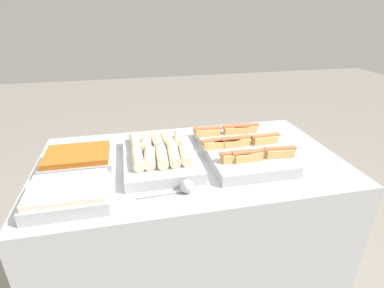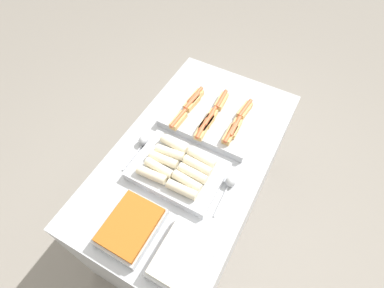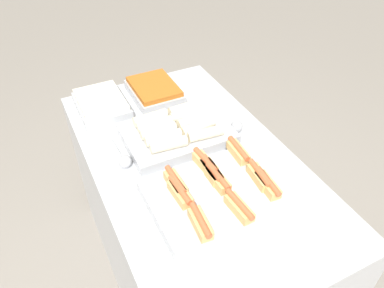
{
  "view_description": "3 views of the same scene",
  "coord_description": "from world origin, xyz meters",
  "px_view_note": "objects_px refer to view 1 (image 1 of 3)",
  "views": [
    {
      "loc": [
        -0.26,
        -1.23,
        1.55
      ],
      "look_at": [
        0.01,
        0.0,
        0.97
      ],
      "focal_mm": 28.0,
      "sensor_mm": 36.0,
      "label": 1
    },
    {
      "loc": [
        -0.79,
        -0.44,
        2.26
      ],
      "look_at": [
        0.01,
        0.0,
        0.97
      ],
      "focal_mm": 28.0,
      "sensor_mm": 36.0,
      "label": 2
    },
    {
      "loc": [
        1.05,
        -0.52,
        1.95
      ],
      "look_at": [
        0.01,
        0.0,
        0.97
      ],
      "focal_mm": 35.0,
      "sensor_mm": 36.0,
      "label": 3
    }
  ],
  "objects_px": {
    "serving_spoon_near": "(184,187)",
    "serving_spoon_far": "(166,135)",
    "tray_side_back": "(78,160)",
    "tray_hotdogs": "(240,148)",
    "tray_wraps": "(160,155)",
    "tray_side_front": "(69,194)"
  },
  "relations": [
    {
      "from": "tray_hotdogs",
      "to": "serving_spoon_near",
      "type": "height_order",
      "value": "tray_hotdogs"
    },
    {
      "from": "tray_side_back",
      "to": "serving_spoon_near",
      "type": "xyz_separation_m",
      "value": [
        0.42,
        -0.3,
        -0.01
      ]
    },
    {
      "from": "tray_wraps",
      "to": "serving_spoon_near",
      "type": "relative_size",
      "value": 2.03
    },
    {
      "from": "serving_spoon_near",
      "to": "serving_spoon_far",
      "type": "bearing_deg",
      "value": 89.96
    },
    {
      "from": "tray_side_front",
      "to": "serving_spoon_far",
      "type": "height_order",
      "value": "tray_side_front"
    },
    {
      "from": "tray_side_back",
      "to": "serving_spoon_far",
      "type": "height_order",
      "value": "tray_side_back"
    },
    {
      "from": "tray_side_front",
      "to": "tray_side_back",
      "type": "height_order",
      "value": "same"
    },
    {
      "from": "tray_side_front",
      "to": "tray_hotdogs",
      "type": "bearing_deg",
      "value": 17.62
    },
    {
      "from": "tray_wraps",
      "to": "tray_side_front",
      "type": "distance_m",
      "value": 0.43
    },
    {
      "from": "tray_side_back",
      "to": "serving_spoon_near",
      "type": "distance_m",
      "value": 0.52
    },
    {
      "from": "tray_wraps",
      "to": "serving_spoon_near",
      "type": "bearing_deg",
      "value": -76.96
    },
    {
      "from": "tray_hotdogs",
      "to": "serving_spoon_near",
      "type": "distance_m",
      "value": 0.42
    },
    {
      "from": "tray_side_front",
      "to": "serving_spoon_near",
      "type": "xyz_separation_m",
      "value": [
        0.42,
        -0.03,
        -0.01
      ]
    },
    {
      "from": "tray_hotdogs",
      "to": "tray_side_back",
      "type": "xyz_separation_m",
      "value": [
        -0.75,
        0.04,
        -0.0
      ]
    },
    {
      "from": "serving_spoon_near",
      "to": "serving_spoon_far",
      "type": "relative_size",
      "value": 1.0
    },
    {
      "from": "tray_wraps",
      "to": "tray_side_back",
      "type": "height_order",
      "value": "tray_wraps"
    },
    {
      "from": "tray_side_back",
      "to": "tray_hotdogs",
      "type": "bearing_deg",
      "value": -2.91
    },
    {
      "from": "serving_spoon_far",
      "to": "tray_hotdogs",
      "type": "bearing_deg",
      "value": -39.05
    },
    {
      "from": "tray_wraps",
      "to": "tray_side_back",
      "type": "bearing_deg",
      "value": 173.97
    },
    {
      "from": "tray_hotdogs",
      "to": "tray_wraps",
      "type": "distance_m",
      "value": 0.39
    },
    {
      "from": "serving_spoon_far",
      "to": "tray_side_back",
      "type": "bearing_deg",
      "value": -151.87
    },
    {
      "from": "tray_wraps",
      "to": "serving_spoon_near",
      "type": "height_order",
      "value": "tray_wraps"
    }
  ]
}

